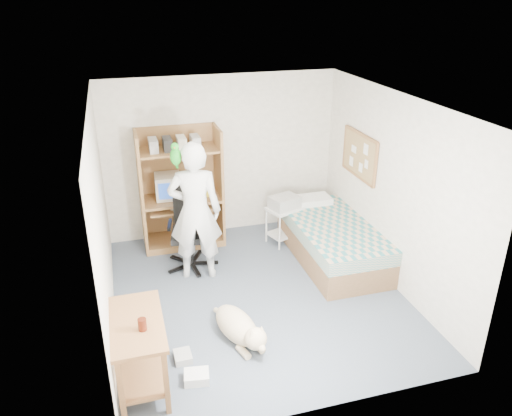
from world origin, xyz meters
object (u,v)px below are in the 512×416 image
Objects in this scene: bed at (332,241)px; person at (195,212)px; computer_hutch at (181,193)px; dog at (239,327)px; office_chair at (191,239)px; printer_cart at (284,219)px; side_desk at (139,344)px.

bed is 1.06× the size of person.
computer_hutch is 0.89× the size of bed.
dog is (0.20, -1.52, -0.78)m from person.
dog is (-1.76, -1.43, -0.11)m from bed.
office_chair is (0.01, -0.72, -0.41)m from computer_hutch.
bed is at bearing -73.01° from printer_cart.
bed is at bearing 32.50° from side_desk.
bed is 2.27m from dog.
bed is 3.39m from side_desk.
side_desk reaches higher than dog.
dog is (0.24, -2.55, -0.64)m from computer_hutch.
dog is (1.09, 0.39, -0.32)m from side_desk.
dog is at bearing 19.43° from side_desk.
bed is 0.85m from printer_cart.
person reaches higher than office_chair.
side_desk is 0.52× the size of person.
office_chair reaches higher than dog.
computer_hutch reaches higher than dog.
office_chair is 1.95× the size of printer_cart.
printer_cart reaches higher than dog.
printer_cart is at bearing 22.08° from office_chair.
person is (0.04, -0.31, 0.54)m from office_chair.
computer_hutch is at bearing 101.91° from office_chair.
computer_hutch is 1.04m from person.
side_desk is at bearing -177.12° from dog.
side_desk is at bearing -147.50° from bed.
person is at bearing -71.79° from office_chair.
computer_hutch is 1.71× the size of dog.
computer_hutch is at bearing 144.06° from printer_cart.
side_desk is at bearing -152.73° from printer_cart.
dog is at bearing -140.84° from bed.
bed is 2.07m from person.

